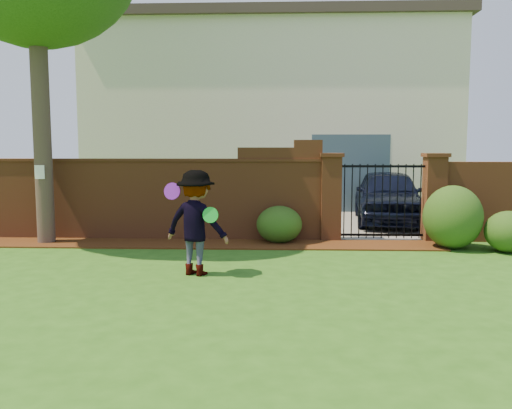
{
  "coord_description": "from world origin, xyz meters",
  "views": [
    {
      "loc": [
        1.25,
        -7.31,
        1.99
      ],
      "look_at": [
        0.89,
        1.4,
        1.05
      ],
      "focal_mm": 36.88,
      "sensor_mm": 36.0,
      "label": 1
    }
  ],
  "objects_px": {
    "car": "(389,197)",
    "frisbee_purple": "(172,191)",
    "man": "(195,223)",
    "frisbee_green": "(210,215)"
  },
  "relations": [
    {
      "from": "car",
      "to": "frisbee_purple",
      "type": "bearing_deg",
      "value": -121.5
    },
    {
      "from": "man",
      "to": "frisbee_purple",
      "type": "height_order",
      "value": "man"
    },
    {
      "from": "car",
      "to": "frisbee_green",
      "type": "distance_m",
      "value": 7.18
    },
    {
      "from": "car",
      "to": "frisbee_purple",
      "type": "height_order",
      "value": "frisbee_purple"
    },
    {
      "from": "man",
      "to": "frisbee_green",
      "type": "relative_size",
      "value": 6.79
    },
    {
      "from": "man",
      "to": "frisbee_green",
      "type": "xyz_separation_m",
      "value": [
        0.27,
        -0.21,
        0.16
      ]
    },
    {
      "from": "car",
      "to": "man",
      "type": "relative_size",
      "value": 2.54
    },
    {
      "from": "frisbee_purple",
      "to": "frisbee_green",
      "type": "xyz_separation_m",
      "value": [
        0.63,
        -0.24,
        -0.34
      ]
    },
    {
      "from": "man",
      "to": "frisbee_purple",
      "type": "relative_size",
      "value": 6.17
    },
    {
      "from": "car",
      "to": "man",
      "type": "height_order",
      "value": "man"
    }
  ]
}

